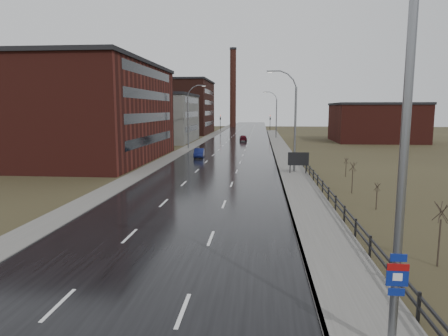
% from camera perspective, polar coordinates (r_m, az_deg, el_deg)
% --- Properties ---
extents(road, '(14.00, 300.00, 0.06)m').
position_cam_1_polar(road, '(69.58, 1.10, 2.56)').
color(road, black).
rests_on(road, ground).
extents(sidewalk_right, '(3.20, 180.00, 0.18)m').
position_cam_1_polar(sidewalk_right, '(44.75, 9.82, -0.75)').
color(sidewalk_right, '#595651').
rests_on(sidewalk_right, ground).
extents(curb_right, '(0.16, 180.00, 0.18)m').
position_cam_1_polar(curb_right, '(44.65, 7.88, -0.72)').
color(curb_right, slate).
rests_on(curb_right, ground).
extents(sidewalk_left, '(2.40, 260.00, 0.12)m').
position_cam_1_polar(sidewalk_left, '(70.64, -5.55, 2.64)').
color(sidewalk_left, '#595651').
rests_on(sidewalk_left, ground).
extents(warehouse_near, '(22.44, 28.56, 13.50)m').
position_cam_1_polar(warehouse_near, '(59.95, -20.62, 7.54)').
color(warehouse_near, '#471914').
rests_on(warehouse_near, ground).
extents(warehouse_mid, '(16.32, 20.40, 10.50)m').
position_cam_1_polar(warehouse_mid, '(90.04, -9.63, 7.11)').
color(warehouse_mid, slate).
rests_on(warehouse_mid, ground).
extents(warehouse_far, '(26.52, 24.48, 15.50)m').
position_cam_1_polar(warehouse_far, '(120.33, -8.32, 8.63)').
color(warehouse_far, '#331611').
rests_on(warehouse_far, ground).
extents(building_right, '(18.36, 16.32, 8.50)m').
position_cam_1_polar(building_right, '(94.55, 20.88, 6.13)').
color(building_right, '#471914').
rests_on(building_right, ground).
extents(smokestack, '(2.70, 2.70, 30.70)m').
position_cam_1_polar(smokestack, '(159.64, 1.29, 11.42)').
color(smokestack, '#331611').
rests_on(smokestack, ground).
extents(streetlight_main, '(3.91, 0.29, 12.11)m').
position_cam_1_polar(streetlight_main, '(11.64, 22.83, 2.54)').
color(streetlight_main, slate).
rests_on(streetlight_main, ground).
extents(streetlight_right_mid, '(3.36, 0.28, 11.35)m').
position_cam_1_polar(streetlight_right_mid, '(45.20, 9.78, 6.67)').
color(streetlight_right_mid, slate).
rests_on(streetlight_right_mid, ground).
extents(streetlight_left, '(3.36, 0.28, 11.35)m').
position_cam_1_polar(streetlight_left, '(72.17, -4.93, 7.36)').
color(streetlight_left, slate).
rests_on(streetlight_left, ground).
extents(streetlight_right_far, '(3.36, 0.28, 11.35)m').
position_cam_1_polar(streetlight_right_far, '(99.12, 7.32, 7.60)').
color(streetlight_right_far, slate).
rests_on(streetlight_right_far, ground).
extents(guardrail, '(0.10, 53.05, 1.10)m').
position_cam_1_polar(guardrail, '(28.60, 15.91, -4.86)').
color(guardrail, black).
rests_on(guardrail, ground).
extents(shrub_c, '(0.70, 0.74, 2.99)m').
position_cam_1_polar(shrub_c, '(20.67, 28.46, -8.14)').
color(shrub_c, '#382D23').
rests_on(shrub_c, ground).
extents(shrub_d, '(0.47, 0.49, 1.94)m').
position_cam_1_polar(shrub_d, '(30.45, 20.99, -3.69)').
color(shrub_d, '#382D23').
rests_on(shrub_d, ground).
extents(shrub_e, '(0.63, 0.67, 2.68)m').
position_cam_1_polar(shrub_e, '(35.60, 17.88, -1.20)').
color(shrub_e, '#382D23').
rests_on(shrub_e, ground).
extents(shrub_f, '(0.49, 0.51, 2.04)m').
position_cam_1_polar(shrub_f, '(44.00, 17.03, 0.16)').
color(shrub_f, '#382D23').
rests_on(shrub_f, ground).
extents(billboard, '(2.26, 0.17, 2.48)m').
position_cam_1_polar(billboard, '(44.10, 10.57, 1.19)').
color(billboard, black).
rests_on(billboard, ground).
extents(traffic_light_left, '(0.58, 2.73, 5.30)m').
position_cam_1_polar(traffic_light_left, '(129.72, -0.53, 7.30)').
color(traffic_light_left, black).
rests_on(traffic_light_left, ground).
extents(traffic_light_right, '(0.58, 2.73, 5.30)m').
position_cam_1_polar(traffic_light_right, '(129.10, 6.61, 7.24)').
color(traffic_light_right, black).
rests_on(traffic_light_right, ground).
extents(car_near, '(1.70, 4.08, 1.31)m').
position_cam_1_polar(car_near, '(59.11, -3.57, 2.12)').
color(car_near, '#0E1548').
rests_on(car_near, ground).
extents(car_far, '(1.91, 4.19, 1.40)m').
position_cam_1_polar(car_far, '(89.40, 2.76, 4.28)').
color(car_far, '#430B14').
rests_on(car_far, ground).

